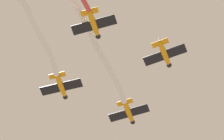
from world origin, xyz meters
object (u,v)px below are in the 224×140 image
object	(u,v)px
airplane_left_wing	(61,86)
airplane_slot	(94,24)
airplane_lead	(129,112)
airplane_right_wing	(165,54)

from	to	relation	value
airplane_left_wing	airplane_slot	size ratio (longest dim) A/B	0.99
airplane_left_wing	airplane_lead	bearing A→B (deg)	-48.56
airplane_lead	airplane_slot	distance (m)	17.05
airplane_lead	airplane_left_wing	bearing A→B (deg)	135.44
airplane_lead	airplane_right_wing	distance (m)	12.07
airplane_left_wing	airplane_slot	distance (m)	12.06
airplane_lead	airplane_right_wing	bearing A→B (deg)	-134.51
airplane_left_wing	airplane_right_wing	xyz separation A→B (m)	(-6.17, 15.91, 0.70)
airplane_left_wing	airplane_right_wing	distance (m)	17.08
airplane_lead	airplane_left_wing	distance (m)	12.07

